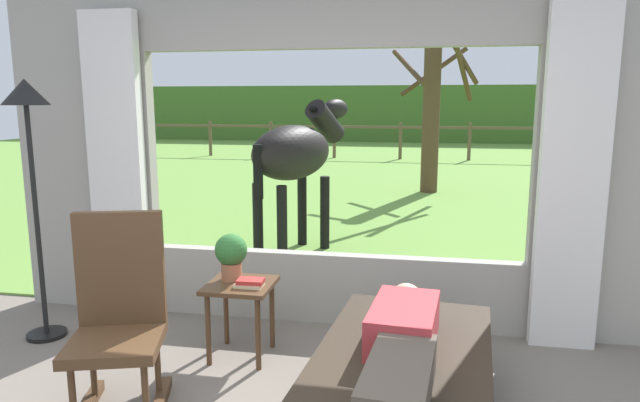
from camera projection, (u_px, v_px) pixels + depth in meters
The scene contains 15 objects.
back_wall_with_window at pixel (331, 165), 4.21m from camera, with size 5.20×0.12×2.55m.
curtain_panel_left at pixel (117, 168), 4.39m from camera, with size 0.44×0.10×2.40m, color silver.
curtain_panel_right at pixel (573, 179), 3.78m from camera, with size 0.44×0.10×2.40m, color silver.
outdoor_pasture_lawn at pixel (397, 166), 14.98m from camera, with size 36.00×21.68×0.02m, color olive.
distant_hill_ridge at pixel (409, 114), 24.30m from camera, with size 36.00×2.00×2.40m, color #426829.
recliner_sofa at pixel (401, 391), 2.93m from camera, with size 1.05×1.78×0.42m.
reclining_person at pixel (402, 341), 2.83m from camera, with size 0.39×1.44×0.22m.
rocking_chair at pixel (119, 318), 3.07m from camera, with size 0.64×0.78×1.12m.
side_table at pixel (241, 296), 3.75m from camera, with size 0.44×0.44×0.52m.
potted_plant at pixel (231, 254), 3.77m from camera, with size 0.22×0.22×0.32m.
book_stack at pixel (250, 283), 3.66m from camera, with size 0.19×0.13×0.05m.
floor_lamp_left at pixel (28, 131), 3.88m from camera, with size 0.32×0.32×1.88m.
horse at pixel (297, 153), 6.17m from camera, with size 1.02×1.79×1.73m.
pasture_tree at pixel (432, 112), 10.37m from camera, with size 1.62×1.44×3.18m.
pasture_fence_line at pixel (401, 135), 16.59m from camera, with size 16.10×0.10×1.10m.
Camera 1 is at (0.68, -1.88, 1.72)m, focal length 31.26 mm.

